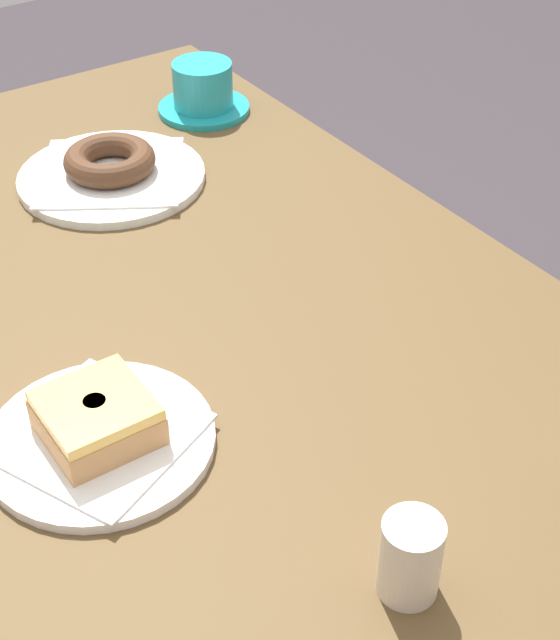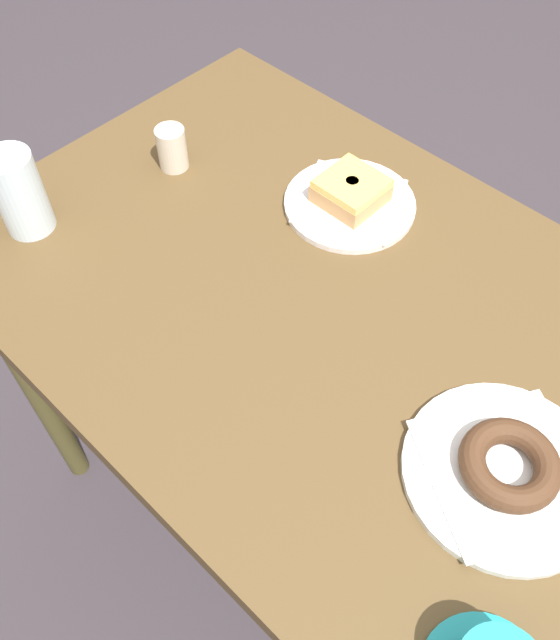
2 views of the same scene
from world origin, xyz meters
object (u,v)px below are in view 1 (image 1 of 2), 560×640
at_px(plate_chocolate_ring, 112,177).
at_px(plate_glazed_square, 101,440).
at_px(donut_chocolate_ring, 110,160).
at_px(coffee_cup, 203,90).
at_px(sugar_jar, 410,558).
at_px(donut_glazed_square, 97,417).

height_order(plate_chocolate_ring, plate_glazed_square, same).
bearing_deg(donut_chocolate_ring, coffee_cup, 117.90).
height_order(donut_chocolate_ring, coffee_cup, coffee_cup).
bearing_deg(plate_chocolate_ring, donut_chocolate_ring, 90.00).
height_order(plate_glazed_square, sugar_jar, sugar_jar).
bearing_deg(sugar_jar, coffee_cup, 159.75).
xyz_separation_m(plate_chocolate_ring, donut_chocolate_ring, (0.00, 0.00, 0.02)).
relative_size(plate_chocolate_ring, donut_glazed_square, 2.59).
xyz_separation_m(donut_chocolate_ring, sugar_jar, (0.68, -0.09, 0.01)).
height_order(plate_chocolate_ring, donut_glazed_square, donut_glazed_square).
relative_size(plate_glazed_square, coffee_cup, 1.56).
bearing_deg(plate_glazed_square, donut_chocolate_ring, 152.32).
distance_m(donut_glazed_square, sugar_jar, 0.29).
bearing_deg(donut_glazed_square, sugar_jar, 24.90).
xyz_separation_m(plate_glazed_square, coffee_cup, (-0.52, 0.41, 0.03)).
xyz_separation_m(plate_chocolate_ring, plate_glazed_square, (0.41, -0.22, -0.00)).
bearing_deg(donut_glazed_square, donut_chocolate_ring, 152.32).
distance_m(plate_chocolate_ring, plate_glazed_square, 0.46).
relative_size(plate_chocolate_ring, donut_chocolate_ring, 2.05).
distance_m(donut_chocolate_ring, donut_glazed_square, 0.46).
relative_size(plate_chocolate_ring, sugar_jar, 3.32).
distance_m(plate_glazed_square, donut_glazed_square, 0.03).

